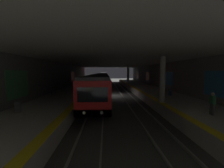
# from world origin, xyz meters

# --- Properties ---
(ground_plane) EXTENTS (120.00, 120.00, 0.00)m
(ground_plane) POSITION_xyz_m (0.00, 0.00, 0.00)
(ground_plane) COLOR #42423F
(track_left) EXTENTS (60.00, 1.53, 0.16)m
(track_left) POSITION_xyz_m (0.00, -2.20, 0.08)
(track_left) COLOR gray
(track_left) RESTS_ON ground
(track_right) EXTENTS (60.00, 1.53, 0.16)m
(track_right) POSITION_xyz_m (0.00, 2.20, 0.08)
(track_right) COLOR gray
(track_right) RESTS_ON ground
(platform_left) EXTENTS (60.00, 5.30, 1.06)m
(platform_left) POSITION_xyz_m (0.00, -6.55, 0.53)
(platform_left) COLOR beige
(platform_left) RESTS_ON ground
(platform_right) EXTENTS (60.00, 5.30, 1.06)m
(platform_right) POSITION_xyz_m (0.00, 6.55, 0.53)
(platform_right) COLOR beige
(platform_right) RESTS_ON ground
(wall_left) EXTENTS (60.00, 0.56, 5.60)m
(wall_left) POSITION_xyz_m (0.04, -9.45, 2.80)
(wall_left) COLOR slate
(wall_left) RESTS_ON ground
(wall_right) EXTENTS (60.00, 0.56, 5.60)m
(wall_right) POSITION_xyz_m (-0.00, 9.45, 2.80)
(wall_right) COLOR slate
(wall_right) RESTS_ON ground
(ceiling_slab) EXTENTS (60.00, 19.40, 0.40)m
(ceiling_slab) POSITION_xyz_m (0.00, 0.00, 5.80)
(ceiling_slab) COLOR beige
(ceiling_slab) RESTS_ON wall_left
(pillar_near) EXTENTS (0.56, 0.56, 4.55)m
(pillar_near) POSITION_xyz_m (-10.27, -4.35, 3.33)
(pillar_near) COLOR gray
(pillar_near) RESTS_ON platform_left
(pillar_far) EXTENTS (0.56, 0.56, 4.55)m
(pillar_far) POSITION_xyz_m (11.35, -4.35, 3.33)
(pillar_far) COLOR gray
(pillar_far) RESTS_ON platform_left
(metro_train) EXTENTS (61.07, 2.83, 3.49)m
(metro_train) POSITION_xyz_m (16.79, 2.20, 2.03)
(metro_train) COLOR red
(metro_train) RESTS_ON track_right
(bench_left_near) EXTENTS (1.70, 0.47, 0.86)m
(bench_left_near) POSITION_xyz_m (-2.06, -8.53, 1.57)
(bench_left_near) COLOR #262628
(bench_left_near) RESTS_ON platform_left
(bench_left_mid) EXTENTS (1.70, 0.47, 0.86)m
(bench_left_mid) POSITION_xyz_m (7.74, -8.53, 1.57)
(bench_left_mid) COLOR #262628
(bench_left_mid) RESTS_ON platform_left
(bench_left_far) EXTENTS (1.70, 0.47, 0.86)m
(bench_left_far) POSITION_xyz_m (10.66, -8.53, 1.57)
(bench_left_far) COLOR #262628
(bench_left_far) RESTS_ON platform_left
(bench_right_near) EXTENTS (1.70, 0.47, 0.86)m
(bench_right_near) POSITION_xyz_m (-4.43, 8.53, 1.57)
(bench_right_near) COLOR #262628
(bench_right_near) RESTS_ON platform_right
(bench_right_mid) EXTENTS (1.70, 0.47, 0.86)m
(bench_right_mid) POSITION_xyz_m (7.18, 8.53, 1.57)
(bench_right_mid) COLOR #262628
(bench_right_mid) RESTS_ON platform_right
(person_waiting_near) EXTENTS (0.60, 0.22, 1.59)m
(person_waiting_near) POSITION_xyz_m (-14.60, -6.21, 1.91)
(person_waiting_near) COLOR #414141
(person_waiting_near) RESTS_ON platform_left
(person_walking_mid) EXTENTS (0.60, 0.22, 1.62)m
(person_walking_mid) POSITION_xyz_m (2.89, 7.26, 1.92)
(person_walking_mid) COLOR #323232
(person_walking_mid) RESTS_ON platform_right
(person_standing_far) EXTENTS (0.60, 0.24, 1.73)m
(person_standing_far) POSITION_xyz_m (10.91, 5.57, 1.99)
(person_standing_far) COLOR black
(person_standing_far) RESTS_ON platform_right
(suitcase_rolling) EXTENTS (0.41, 0.27, 0.91)m
(suitcase_rolling) POSITION_xyz_m (-6.37, -6.98, 1.35)
(suitcase_rolling) COLOR navy
(suitcase_rolling) RESTS_ON platform_left
(trash_bin) EXTENTS (0.44, 0.44, 0.85)m
(trash_bin) POSITION_xyz_m (-13.37, 7.80, 1.48)
(trash_bin) COLOR #595B5E
(trash_bin) RESTS_ON platform_right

